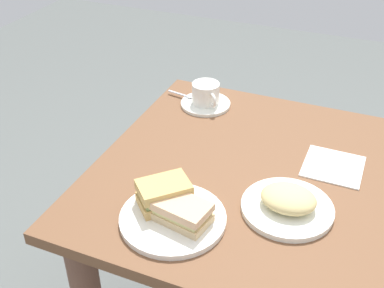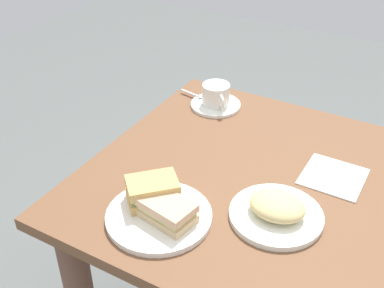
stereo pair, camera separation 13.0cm
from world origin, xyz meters
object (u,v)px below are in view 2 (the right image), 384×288
object	(u,v)px
coffee_cup	(216,94)
side_plate	(276,215)
napkin	(333,177)
sandwich_plate	(159,216)
sandwich_front	(165,209)
sandwich_back	(153,191)
spoon	(197,95)
coffee_saucer	(216,105)
dining_table	(305,237)

from	to	relation	value
coffee_cup	side_plate	size ratio (longest dim) A/B	0.46
napkin	sandwich_plate	bearing A→B (deg)	49.03
sandwich_front	sandwich_back	size ratio (longest dim) A/B	1.04
sandwich_back	side_plate	distance (m)	0.29
sandwich_plate	sandwich_back	bearing A→B (deg)	-40.70
sandwich_front	spoon	xyz separation A→B (m)	(0.23, -0.55, -0.03)
sandwich_plate	coffee_saucer	size ratio (longest dim) A/B	1.54
dining_table	spoon	world-z (taller)	spoon
spoon	napkin	world-z (taller)	spoon
sandwich_back	side_plate	world-z (taller)	sandwich_back
spoon	sandwich_plate	bearing A→B (deg)	110.63
coffee_saucer	side_plate	size ratio (longest dim) A/B	0.74
sandwich_plate	napkin	world-z (taller)	sandwich_plate
sandwich_back	spoon	size ratio (longest dim) A/B	1.41
sandwich_back	coffee_cup	world-z (taller)	same
dining_table	spoon	xyz separation A→B (m)	(0.48, -0.29, 0.15)
sandwich_back	napkin	size ratio (longest dim) A/B	0.93
sandwich_back	sandwich_plate	bearing A→B (deg)	139.30
sandwich_plate	coffee_cup	size ratio (longest dim) A/B	2.46
coffee_cup	side_plate	distance (m)	0.53
sandwich_plate	sandwich_front	distance (m)	0.04
sandwich_back	coffee_saucer	size ratio (longest dim) A/B	0.88
dining_table	side_plate	size ratio (longest dim) A/B	5.27
coffee_saucer	napkin	distance (m)	0.47
sandwich_plate	side_plate	bearing A→B (deg)	-149.72
napkin	sandwich_front	bearing A→B (deg)	51.19
dining_table	napkin	bearing A→B (deg)	-103.68
sandwich_front	coffee_saucer	xyz separation A→B (m)	(0.15, -0.53, -0.03)
dining_table	coffee_saucer	world-z (taller)	coffee_saucer
sandwich_front	side_plate	bearing A→B (deg)	-146.87
dining_table	coffee_saucer	size ratio (longest dim) A/B	7.16
coffee_saucer	dining_table	bearing A→B (deg)	145.51
sandwich_front	side_plate	size ratio (longest dim) A/B	0.67
sandwich_plate	napkin	bearing A→B (deg)	-130.97
sandwich_front	coffee_cup	distance (m)	0.55
coffee_cup	spoon	size ratio (longest dim) A/B	1.00
coffee_saucer	side_plate	xyz separation A→B (m)	(-0.36, 0.40, 0.00)
coffee_cup	napkin	world-z (taller)	coffee_cup
sandwich_back	coffee_cup	size ratio (longest dim) A/B	1.41
dining_table	sandwich_front	size ratio (longest dim) A/B	7.87
napkin	spoon	bearing A→B (deg)	-20.97
spoon	side_plate	size ratio (longest dim) A/B	0.46
dining_table	coffee_saucer	distance (m)	0.51
side_plate	spoon	bearing A→B (deg)	-43.22
coffee_saucer	napkin	bearing A→B (deg)	157.24
sandwich_plate	coffee_saucer	xyz separation A→B (m)	(0.13, -0.53, -0.00)
side_plate	coffee_cup	bearing A→B (deg)	-47.83
coffee_cup	napkin	distance (m)	0.47
coffee_saucer	sandwich_back	bearing A→B (deg)	100.48
coffee_saucer	napkin	size ratio (longest dim) A/B	1.06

